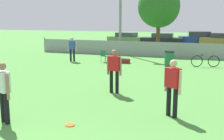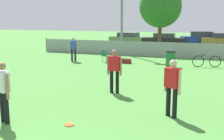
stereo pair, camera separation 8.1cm
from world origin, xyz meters
TOP-DOWN VIEW (x-y plane):
  - fence_backline at (0.00, 18.00)m, footprint 22.09×0.07m
  - tree_near_pole at (-1.81, 21.05)m, footprint 3.49×3.49m
  - player_thrower_red at (-0.57, 7.07)m, footprint 0.58×0.25m
  - player_defender_red at (1.85, 5.21)m, footprint 0.51×0.41m
  - player_receiver_white at (-2.20, 3.14)m, footprint 0.54×0.37m
  - spectator_in_blue at (-5.97, 13.71)m, footprint 0.55×0.32m
  - frisbee_disc at (-0.51, 3.58)m, footprint 0.26×0.26m
  - folding_chair_sideline at (-3.86, 14.15)m, footprint 0.61×0.61m
  - bicycle_sideline at (2.33, 14.49)m, footprint 1.58×0.59m
  - trash_bin at (0.36, 13.85)m, footprint 0.57×0.57m
  - gear_bag_sideline at (-2.49, 14.17)m, footprint 0.61×0.34m
  - parked_car_olive at (-6.81, 27.95)m, footprint 4.26×2.27m
  - parked_car_dark at (-2.63, 27.58)m, footprint 4.35×2.16m
  - parked_car_blue at (0.95, 29.84)m, footprint 4.66×2.55m

SIDE VIEW (x-z plane):
  - frisbee_disc at x=-0.51m, z-range 0.00..0.03m
  - gear_bag_sideline at x=-2.49m, z-range -0.01..0.29m
  - bicycle_sideline at x=2.33m, z-range -0.01..0.71m
  - folding_chair_sideline at x=-3.86m, z-range 0.07..0.84m
  - trash_bin at x=0.36m, z-range 0.00..0.94m
  - fence_backline at x=0.00m, z-range -0.05..1.16m
  - parked_car_dark at x=-2.63m, z-range -0.01..1.31m
  - parked_car_olive at x=-6.81m, z-range 0.01..1.30m
  - parked_car_blue at x=0.95m, z-range -0.04..1.43m
  - spectator_in_blue at x=-5.97m, z-range 0.12..1.73m
  - player_thrower_red at x=-0.57m, z-range 0.13..1.76m
  - player_defender_red at x=1.85m, z-range 0.13..1.76m
  - player_receiver_white at x=-2.20m, z-range 0.13..1.76m
  - tree_near_pole at x=-1.81m, z-range 1.01..6.54m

